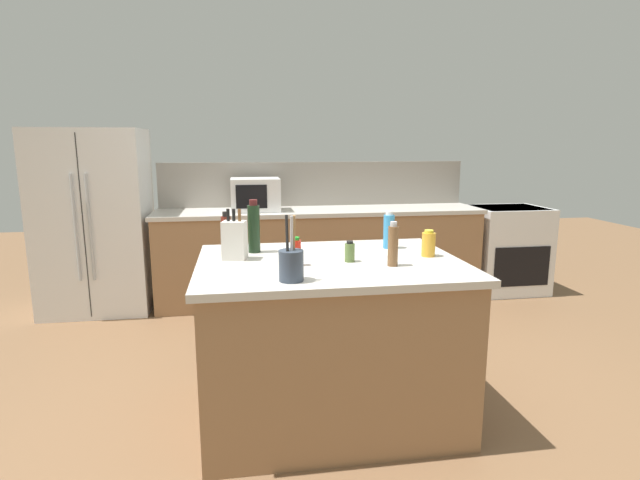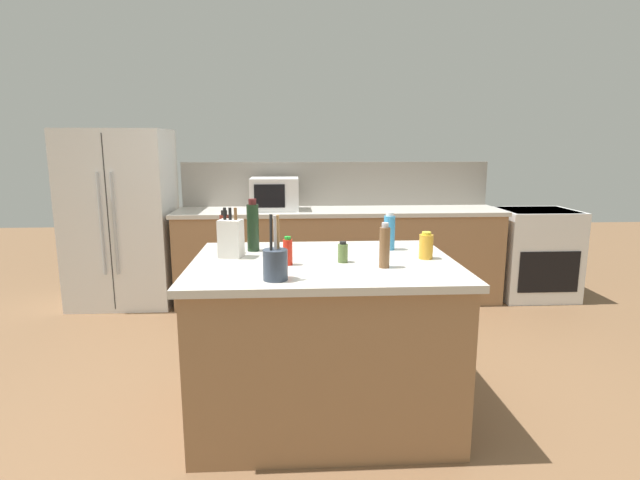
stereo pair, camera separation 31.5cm
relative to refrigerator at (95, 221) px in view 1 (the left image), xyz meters
The scene contains 16 objects.
ground_plane 3.04m from the refrigerator, 50.42° to the right, with size 14.00×14.00×0.00m, color brown.
back_counter_run 2.20m from the refrigerator, ahead, with size 3.26×0.66×0.94m.
wall_backsplash 2.20m from the refrigerator, ahead, with size 3.22×0.03×0.46m, color gray.
kitchen_island 2.95m from the refrigerator, 50.42° to the right, with size 1.48×1.11×0.94m.
refrigerator is the anchor object (origin of this frame).
range_oven 4.23m from the refrigerator, ahead, with size 0.76×0.65×0.92m.
microwave 1.54m from the refrigerator, ahead, with size 0.47×0.39×0.32m.
knife_block 2.52m from the refrigerator, 58.10° to the right, with size 0.15×0.13×0.29m.
utensil_crock 3.09m from the refrigerator, 58.80° to the right, with size 0.12×0.12×0.32m.
hot_sauce_bottle 2.87m from the refrigerator, 54.68° to the right, with size 0.05×0.05×0.16m.
wine_bottle 2.45m from the refrigerator, 53.68° to the right, with size 0.07×0.07×0.32m.
dish_soap_bottle 3.03m from the refrigerator, 40.88° to the right, with size 0.07×0.07×0.24m.
honey_jar 3.32m from the refrigerator, 42.42° to the right, with size 0.08×0.08×0.16m.
vinegar_bottle 2.41m from the refrigerator, 57.71° to the right, with size 0.06×0.06×0.26m.
pepper_grinder 3.26m from the refrigerator, 48.20° to the right, with size 0.06×0.06×0.24m.
spice_jar_oregano 3.03m from the refrigerator, 49.49° to the right, with size 0.06×0.06×0.12m.
Camera 1 is at (-0.49, -2.71, 1.59)m, focal length 28.00 mm.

